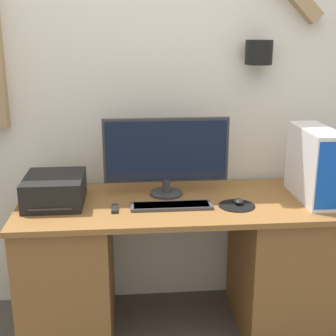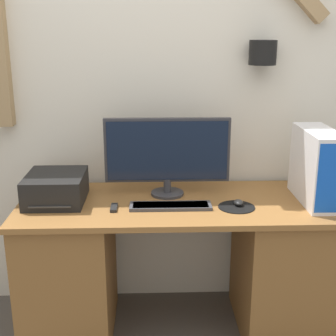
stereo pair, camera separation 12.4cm
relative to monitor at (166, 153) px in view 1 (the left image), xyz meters
name	(u,v)px [view 1 (the left image)]	position (x,y,z in m)	size (l,w,h in m)	color
wall_back	(169,88)	(0.04, 0.28, 0.33)	(6.40, 0.21, 2.73)	silver
desk	(176,264)	(0.05, -0.12, -0.63)	(1.73, 0.69, 0.80)	brown
monitor	(166,153)	(0.00, 0.00, 0.00)	(0.70, 0.19, 0.44)	#333338
keyboard	(171,206)	(0.01, -0.21, -0.23)	(0.43, 0.12, 0.02)	#3D3D42
mousepad	(237,206)	(0.36, -0.22, -0.24)	(0.20, 0.20, 0.00)	black
mouse	(239,201)	(0.38, -0.19, -0.23)	(0.05, 0.07, 0.03)	black
computer_tower	(314,164)	(0.80, -0.13, -0.05)	(0.17, 0.45, 0.40)	white
printer	(55,190)	(-0.61, -0.09, -0.17)	(0.31, 0.36, 0.15)	black
remote_control	(115,209)	(-0.29, -0.22, -0.24)	(0.03, 0.11, 0.02)	black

